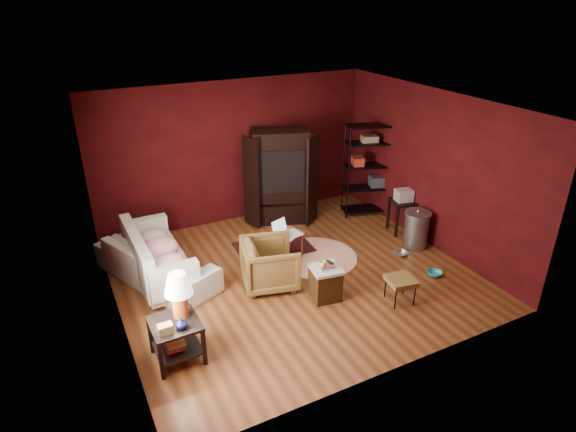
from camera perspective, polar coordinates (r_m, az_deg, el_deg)
name	(u,v)px	position (r m, az deg, el deg)	size (l,w,h in m)	color
room	(292,198)	(7.35, 0.48, 2.14)	(5.54, 5.04, 2.84)	brown
sofa	(155,256)	(7.99, -15.45, -4.60)	(2.22, 0.65, 0.87)	beige
armchair	(270,262)	(7.58, -2.16, -5.45)	(0.82, 0.77, 0.85)	black
pet_bowl_steel	(402,249)	(8.78, 13.36, -3.83)	(0.24, 0.06, 0.24)	silver
pet_bowl_turquoise	(435,269)	(8.32, 17.08, -6.07)	(0.24, 0.07, 0.24)	teal
vase	(181,324)	(6.09, -12.53, -12.35)	(0.14, 0.15, 0.14)	#0D1345
mug	(323,264)	(7.11, 4.13, -5.65)	(0.11, 0.09, 0.11)	#DBDA6B
side_table	(177,309)	(6.22, -13.02, -10.73)	(0.60, 0.60, 1.18)	black
sofa_cushions	(156,259)	(8.00, -15.39, -4.90)	(0.81, 1.94, 0.81)	beige
hamper	(325,282)	(7.37, 4.45, -7.82)	(0.49, 0.49, 0.61)	#3C240D
footstool	(401,281)	(7.42, 13.24, -7.56)	(0.46, 0.46, 0.41)	black
rug_round	(316,257)	(8.54, 3.28, -4.87)	(1.70, 1.70, 0.01)	white
rug_oriental	(274,247)	(8.83, -1.72, -3.69)	(1.40, 0.98, 0.01)	#441215
laptop_desk	(285,237)	(8.25, -0.40, -2.48)	(0.69, 0.61, 0.72)	#AA544D
tv_armoire	(281,175)	(9.49, -0.89, 4.86)	(1.39, 1.08, 1.88)	black
wire_shelving	(368,166)	(9.92, 9.48, 5.84)	(1.01, 0.68, 1.90)	black
small_stand	(403,201)	(9.40, 13.49, 1.79)	(0.52, 0.52, 0.88)	black
trash_can	(416,229)	(9.02, 14.95, -1.54)	(0.48, 0.48, 0.75)	gray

